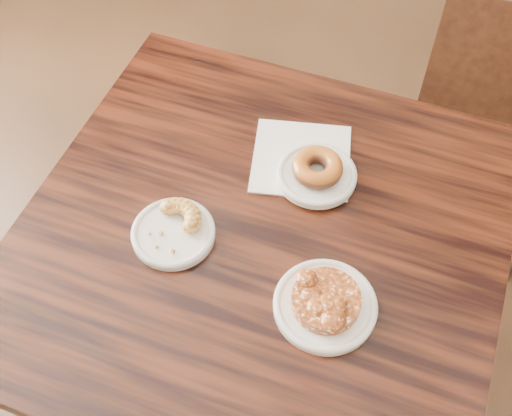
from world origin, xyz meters
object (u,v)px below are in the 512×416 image
Objects in this scene: cafe_table at (260,328)px; apple_fritter at (326,299)px; glazed_donut at (318,168)px; cruller_fragment at (172,227)px; chair_far at (504,112)px.

apple_fritter reaches higher than cafe_table.
apple_fritter is at bearing -57.22° from glazed_donut.
glazed_donut reaches higher than cruller_fragment.
glazed_donut is 0.91× the size of cruller_fragment.
cruller_fragment is at bearing 59.56° from chair_far.
glazed_donut is at bearing 122.78° from apple_fritter.
glazed_donut is 0.27m from cruller_fragment.
glazed_donut is 0.26m from apple_fritter.
cruller_fragment is (-0.12, -0.08, 0.40)m from cafe_table.
cafe_table is at bearing 158.52° from apple_fritter.
chair_far reaches higher than cruller_fragment.
cafe_table is 0.43m from cruller_fragment.
cafe_table is 8.12× the size of cruller_fragment.
glazed_donut is (0.02, 0.15, 0.41)m from cafe_table.
chair_far reaches higher than cafe_table.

